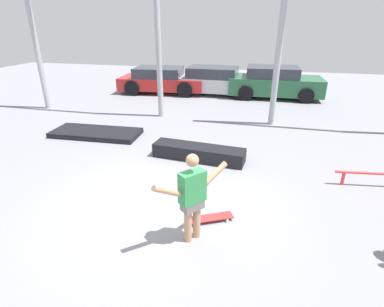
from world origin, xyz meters
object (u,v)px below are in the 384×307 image
manual_pad (96,133)px  parked_car_green (274,82)px  skateboarder (192,195)px  parked_car_silver (215,81)px  parked_car_red (161,80)px  grind_box (199,153)px  skateboard (211,218)px

manual_pad → parked_car_green: (5.38, 6.56, 0.60)m
manual_pad → skateboarder: bearing=-44.6°
skateboarder → parked_car_silver: 10.66m
manual_pad → parked_car_silver: 7.10m
skateboarder → parked_car_green: size_ratio=0.36×
manual_pad → parked_car_red: bearing=90.0°
grind_box → parked_car_green: parked_car_green is taller
parked_car_green → skateboard: bearing=-98.6°
skateboard → parked_car_green: bearing=56.3°
manual_pad → parked_car_red: (-0.00, 6.31, 0.53)m
skateboarder → parked_car_red: (-4.04, 10.29, -0.22)m
skateboarder → parked_car_green: 10.63m
skateboarder → parked_car_green: skateboarder is taller
grind_box → parked_car_silver: parked_car_silver is taller
parked_car_red → manual_pad: bearing=-95.1°
skateboard → grind_box: bearing=80.1°
skateboard → parked_car_red: bearing=86.3°
skateboarder → parked_car_red: skateboarder is taller
parked_car_red → parked_car_green: size_ratio=1.01×
skateboard → parked_car_silver: bearing=72.0°
parked_car_silver → parked_car_green: size_ratio=1.00×
skateboard → parked_car_green: parked_car_green is taller
manual_pad → parked_car_silver: (2.62, 6.58, 0.55)m
parked_car_silver → skateboarder: bearing=-81.2°
manual_pad → parked_car_green: parked_car_green is taller
grind_box → parked_car_green: size_ratio=0.56×
grind_box → manual_pad: (-3.47, 0.95, -0.10)m
parked_car_green → parked_car_silver: bearing=177.4°
skateboard → parked_car_red: (-4.26, 9.76, 0.54)m
grind_box → skateboarder: bearing=-79.4°
parked_car_red → parked_car_silver: (2.62, 0.27, 0.02)m
grind_box → parked_car_green: 7.76m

